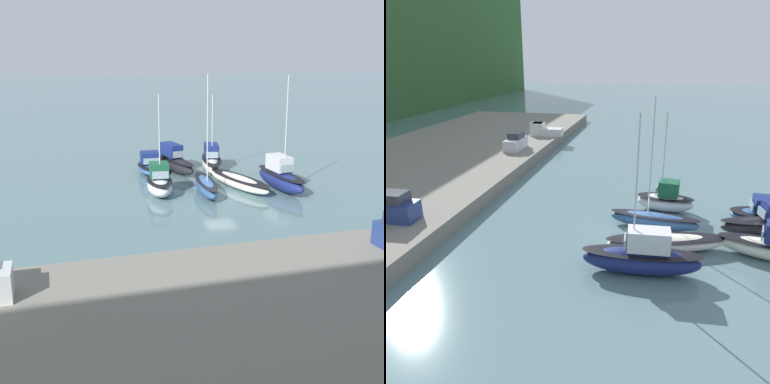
# 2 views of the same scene
# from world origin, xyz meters

# --- Properties ---
(ground_plane) EXTENTS (320.00, 320.00, 0.00)m
(ground_plane) POSITION_xyz_m (0.00, 0.00, 0.00)
(ground_plane) COLOR slate
(moored_boat_0) EXTENTS (2.36, 7.52, 9.89)m
(moored_boat_0) POSITION_xyz_m (-5.76, -0.62, 1.13)
(moored_boat_0) COLOR navy
(moored_boat_0) RESTS_ON ground_plane
(moored_boat_1) EXTENTS (3.99, 8.65, 1.09)m
(moored_boat_1) POSITION_xyz_m (-2.44, -2.10, 0.59)
(moored_boat_1) COLOR white
(moored_boat_1) RESTS_ON ground_plane
(moored_boat_2) EXTENTS (2.38, 7.12, 10.07)m
(moored_boat_2) POSITION_xyz_m (0.93, -1.18, 0.71)
(moored_boat_2) COLOR #33568E
(moored_boat_2) RESTS_ON ground_plane
(moored_boat_3) EXTENTS (2.69, 5.08, 8.54)m
(moored_boat_3) POSITION_xyz_m (4.79, -2.04, 1.02)
(moored_boat_3) COLOR silver
(moored_boat_3) RESTS_ON ground_plane
(moored_boat_6) EXTENTS (2.67, 4.68, 2.17)m
(moored_boat_6) POSITION_xyz_m (3.92, -9.55, 0.77)
(moored_boat_6) COLOR #33568E
(moored_boat_6) RESTS_ON ground_plane
(parked_car_0) EXTENTS (4.24, 1.90, 2.16)m
(parked_car_0) POSITION_xyz_m (18.30, 16.88, 2.25)
(parked_car_0) COLOR silver
(parked_car_0) RESTS_ON quay_promenade
(parked_car_1) EXTENTS (2.05, 4.30, 2.16)m
(parked_car_1) POSITION_xyz_m (-4.50, 17.87, 2.25)
(parked_car_1) COLOR navy
(parked_car_1) RESTS_ON quay_promenade
(pickup_truck_0) EXTENTS (2.20, 4.82, 1.90)m
(pickup_truck_0) POSITION_xyz_m (27.59, 15.93, 2.16)
(pickup_truck_0) COLOR silver
(pickup_truck_0) RESTS_ON quay_promenade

